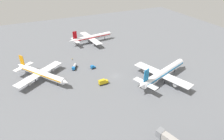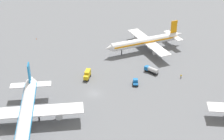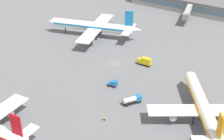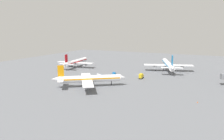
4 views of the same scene
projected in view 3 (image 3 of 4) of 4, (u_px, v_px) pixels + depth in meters
The scene contains 9 objects.
ground at pixel (114, 63), 132.67m from camera, with size 288.00×288.00×0.00m, color slate.
terminal_building at pixel (181, 2), 190.35m from camera, with size 60.91×14.93×7.39m.
airplane_taxiing at pixel (93, 26), 153.63m from camera, with size 45.11×37.08×14.17m.
airplane_distant at pixel (203, 107), 98.35m from camera, with size 30.17×35.67×12.66m.
fuel_truck at pixel (132, 100), 107.21m from camera, with size 4.79×6.41×2.50m.
baggage_tug at pixel (113, 83), 116.59m from camera, with size 3.50×2.74×2.30m.
catering_truck at pixel (145, 61), 130.21m from camera, with size 5.67×2.39×3.30m.
ground_crew_worker at pixel (104, 118), 99.46m from camera, with size 0.49×0.55×1.67m.
jet_bridge at pixel (188, 12), 171.19m from camera, with size 8.18×18.92×6.74m.
Camera 3 is at (-67.42, 96.23, 61.68)m, focal length 53.12 mm.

